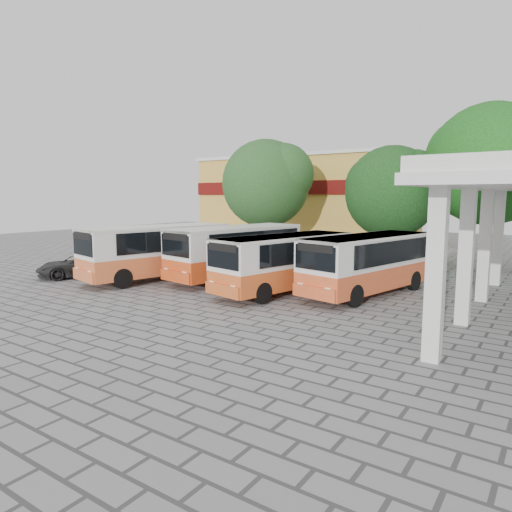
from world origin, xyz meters
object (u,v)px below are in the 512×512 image
Objects in this scene: bus_centre_left at (236,249)px; bus_far_left at (157,249)px; bus_far_right at (368,261)px; parked_car at (79,265)px; bus_centre_right at (284,260)px.

bus_far_left is at bearing -136.40° from bus_centre_left.
bus_far_left is 4.23m from bus_centre_left.
bus_far_left is at bearing -153.70° from bus_far_right.
bus_far_left is at bearing 47.81° from parked_car.
bus_centre_left is 1.06× the size of bus_centre_right.
bus_centre_right is 0.98× the size of bus_far_right.
bus_centre_left is 4.05m from bus_centre_right.
bus_centre_right is 1.74× the size of parked_car.
parked_car is at bearing -143.96° from bus_far_left.
bus_far_left reaches higher than parked_car.
bus_centre_right is at bearing 38.18° from parked_car.
bus_centre_right is at bearing 20.40° from bus_far_left.
bus_centre_left is at bearing 172.47° from bus_centre_right.
bus_far_left is 11.02m from bus_far_right.
bus_far_right is (3.36, 1.68, 0.02)m from bus_centre_right.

